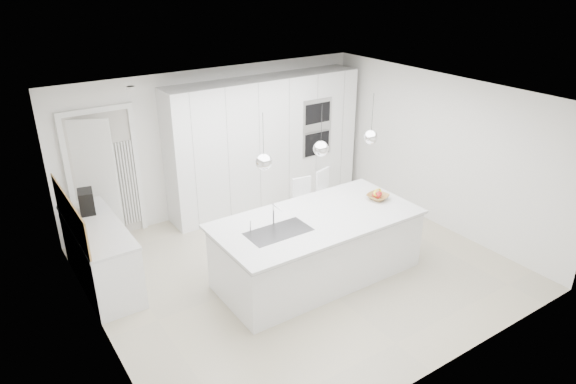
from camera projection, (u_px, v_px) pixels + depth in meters
floor at (299, 268)px, 7.45m from camera, size 5.50×5.50×0.00m
wall_back at (217, 141)px, 8.84m from camera, size 5.50×0.00×5.50m
wall_left at (93, 247)px, 5.54m from camera, size 0.00×5.00×5.00m
ceiling at (301, 98)px, 6.43m from camera, size 5.50×5.50×0.00m
tall_cabinets at (266, 143)px, 9.06m from camera, size 3.60×0.60×2.30m
oven_stack at (317, 128)px, 9.20m from camera, size 0.62×0.04×1.05m
doorway_frame at (105, 178)px, 7.91m from camera, size 1.11×0.08×2.13m
hallway_door at (89, 183)px, 7.76m from camera, size 0.76×0.38×2.00m
radiator at (127, 184)px, 8.14m from camera, size 0.32×0.04×1.40m
left_base_cabinets at (101, 256)px, 6.94m from camera, size 0.60×1.80×0.86m
left_worktop at (96, 226)px, 6.76m from camera, size 0.62×1.82×0.04m
oak_backsplash at (69, 213)px, 6.50m from camera, size 0.02×1.80×0.50m
island_base at (318, 249)px, 7.10m from camera, size 2.80×1.20×0.86m
island_worktop at (317, 219)px, 6.96m from camera, size 2.84×1.40×0.04m
island_sink at (279, 237)px, 6.61m from camera, size 0.84×0.44×0.18m
island_tap at (273, 215)px, 6.69m from camera, size 0.02×0.02×0.30m
pendant_left at (264, 162)px, 6.07m from camera, size 0.20×0.20×0.20m
pendant_mid at (321, 149)px, 6.50m from camera, size 0.20×0.20×0.20m
pendant_right at (371, 137)px, 6.93m from camera, size 0.20×0.20×0.20m
fruit_bowl at (378, 197)px, 7.47m from camera, size 0.37×0.37×0.07m
espresso_machine at (86, 202)px, 7.03m from camera, size 0.25×0.33×0.32m
bar_stool_left at (306, 211)px, 8.03m from camera, size 0.40×0.51×1.01m
bar_stool_right at (327, 203)px, 8.25m from camera, size 0.48×0.57×1.05m
apple_a at (379, 194)px, 7.50m from camera, size 0.08×0.08×0.08m
apple_b at (378, 196)px, 7.43m from camera, size 0.09×0.09×0.09m
apple_c at (375, 195)px, 7.46m from camera, size 0.08×0.08×0.08m
banana_bunch at (377, 192)px, 7.43m from camera, size 0.23×0.17×0.21m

